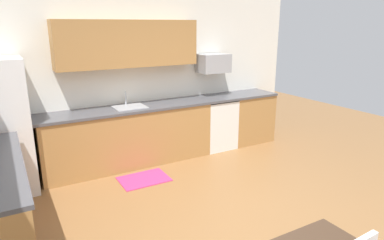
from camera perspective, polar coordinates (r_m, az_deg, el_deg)
The scene contains 11 objects.
ground_plane at distance 4.01m, azimuth 7.42°, elevation -17.38°, with size 12.00×12.00×0.00m, color olive.
wall_back at distance 5.75m, azimuth -8.21°, elevation 7.25°, with size 5.80×0.10×2.70m, color white.
cabinet_run_back at distance 5.50m, azimuth -10.48°, elevation -2.90°, with size 2.68×0.60×0.90m, color #AD7A42.
cabinet_run_back_right at distance 6.62m, azimuth 9.26°, elevation 0.34°, with size 0.87×0.60×0.90m, color #AD7A42.
countertop_back at distance 5.51m, azimuth -6.70°, elevation 2.38°, with size 4.80×0.64×0.04m, color #4C4C51.
upper_cabinets_back at distance 5.39m, azimuth -10.59°, elevation 12.46°, with size 2.20×0.34×0.70m, color #AD7A42.
oven_range at distance 6.20m, azimuth 3.94°, elevation -0.50°, with size 0.60×0.60×0.91m.
microwave at distance 6.07m, azimuth 3.60°, elevation 9.46°, with size 0.54×0.36×0.32m, color #9EA0A5.
sink_basin at distance 5.39m, azimuth -10.33°, elevation 1.50°, with size 0.48×0.40×0.14m, color #A5A8AD.
sink_faucet at distance 5.52m, azimuth -11.04°, elevation 3.50°, with size 0.02×0.02×0.24m, color #B2B5BA.
floor_mat at distance 5.09m, azimuth -8.03°, elevation -9.75°, with size 0.70×0.50×0.01m, color #CC3372.
Camera 1 is at (-2.07, -2.65, 2.18)m, focal length 31.86 mm.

